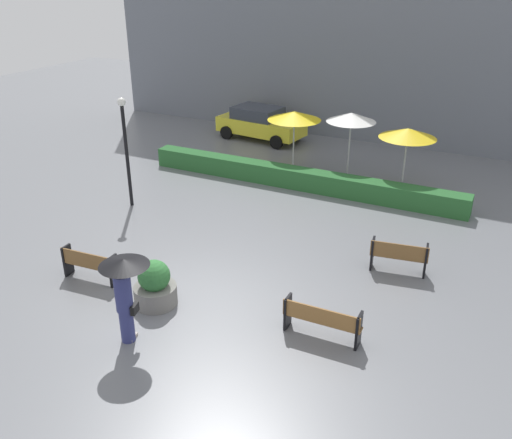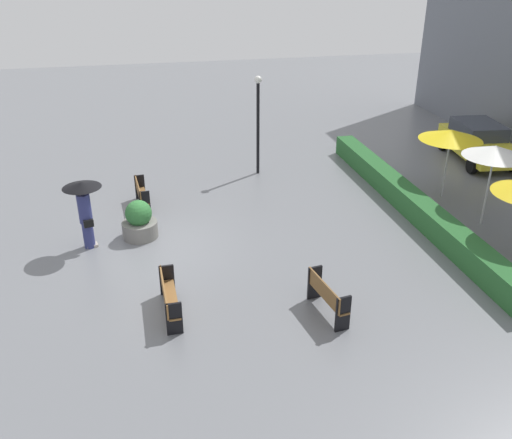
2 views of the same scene
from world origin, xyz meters
name	(u,v)px [view 2 (image 2 of 2)]	position (x,y,z in m)	size (l,w,h in m)	color
ground_plane	(161,247)	(0.00, 0.00, 0.00)	(60.00, 60.00, 0.00)	slate
bench_near_left	(141,193)	(-3.08, -0.43, 0.51)	(1.65, 0.46, 0.88)	brown
bench_near_right	(168,296)	(3.38, -0.01, 0.50)	(1.83, 0.41, 0.85)	olive
bench_far_right	(327,295)	(4.24, 3.71, 0.54)	(1.58, 0.60, 0.92)	brown
pedestrian_with_umbrella	(84,204)	(-0.46, -2.05, 1.44)	(1.10, 1.10, 2.13)	navy
planter_pot	(139,222)	(-0.83, -0.56, 0.52)	(1.08, 1.08, 1.21)	slate
lamp_post	(258,115)	(-5.34, 4.19, 2.35)	(0.28, 0.28, 3.83)	black
patio_umbrella_yellow	(451,135)	(-1.65, 10.15, 2.29)	(2.16, 2.16, 2.47)	silver
patio_umbrella_white	(495,151)	(0.66, 10.25, 2.47)	(1.92, 1.92, 2.65)	silver
hedge_strip	(411,202)	(-0.67, 8.40, 0.37)	(12.53, 0.70, 0.75)	#28602D
parked_car	(478,141)	(-4.83, 13.50, 0.82)	(4.38, 2.37, 1.57)	yellow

